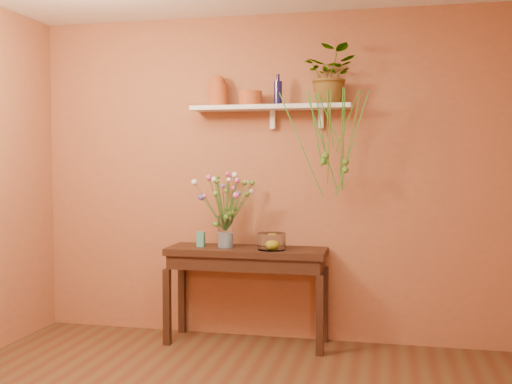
# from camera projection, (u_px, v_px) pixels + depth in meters

# --- Properties ---
(room) EXTENTS (4.04, 4.04, 2.70)m
(room) POSITION_uv_depth(u_px,v_px,m) (191.00, 188.00, 3.07)
(room) COLOR #4F361E
(room) RESTS_ON ground
(sideboard) EXTENTS (1.29, 0.41, 0.78)m
(sideboard) POSITION_uv_depth(u_px,v_px,m) (247.00, 262.00, 4.86)
(sideboard) COLOR #321810
(sideboard) RESTS_ON ground
(wall_shelf) EXTENTS (1.30, 0.24, 0.19)m
(wall_shelf) POSITION_uv_depth(u_px,v_px,m) (272.00, 108.00, 4.85)
(wall_shelf) COLOR white
(wall_shelf) RESTS_ON room
(terracotta_jug) EXTENTS (0.20, 0.20, 0.26)m
(terracotta_jug) POSITION_uv_depth(u_px,v_px,m) (218.00, 92.00, 4.95)
(terracotta_jug) COLOR #B65722
(terracotta_jug) RESTS_ON wall_shelf
(terracotta_pot) EXTENTS (0.21, 0.21, 0.11)m
(terracotta_pot) POSITION_uv_depth(u_px,v_px,m) (251.00, 98.00, 4.86)
(terracotta_pot) COLOR #B65722
(terracotta_pot) RESTS_ON wall_shelf
(blue_bottle) EXTENTS (0.09, 0.09, 0.24)m
(blue_bottle) POSITION_uv_depth(u_px,v_px,m) (278.00, 92.00, 4.81)
(blue_bottle) COLOR #150F3A
(blue_bottle) RESTS_ON wall_shelf
(spider_plant) EXTENTS (0.46, 0.41, 0.45)m
(spider_plant) POSITION_uv_depth(u_px,v_px,m) (331.00, 75.00, 4.72)
(spider_plant) COLOR #437A21
(spider_plant) RESTS_ON wall_shelf
(plant_fronds) EXTENTS (0.69, 0.39, 0.82)m
(plant_fronds) POSITION_uv_depth(u_px,v_px,m) (333.00, 148.00, 4.59)
(plant_fronds) COLOR #437A21
(plant_fronds) RESTS_ON wall_shelf
(glass_vase) EXTENTS (0.13, 0.13, 0.26)m
(glass_vase) POSITION_uv_depth(u_px,v_px,m) (225.00, 234.00, 4.87)
(glass_vase) COLOR white
(glass_vase) RESTS_ON sideboard
(bouquet) EXTENTS (0.50, 0.37, 0.48)m
(bouquet) POSITION_uv_depth(u_px,v_px,m) (225.00, 194.00, 4.83)
(bouquet) COLOR #386B28
(bouquet) RESTS_ON glass_vase
(glass_bowl) EXTENTS (0.22, 0.22, 0.13)m
(glass_bowl) POSITION_uv_depth(u_px,v_px,m) (272.00, 242.00, 4.75)
(glass_bowl) COLOR white
(glass_bowl) RESTS_ON sideboard
(lemon) EXTENTS (0.07, 0.07, 0.07)m
(lemon) POSITION_uv_depth(u_px,v_px,m) (272.00, 244.00, 4.76)
(lemon) COLOR #FFF620
(lemon) RESTS_ON glass_bowl
(carton) EXTENTS (0.06, 0.05, 0.12)m
(carton) POSITION_uv_depth(u_px,v_px,m) (201.00, 239.00, 4.92)
(carton) COLOR teal
(carton) RESTS_ON sideboard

